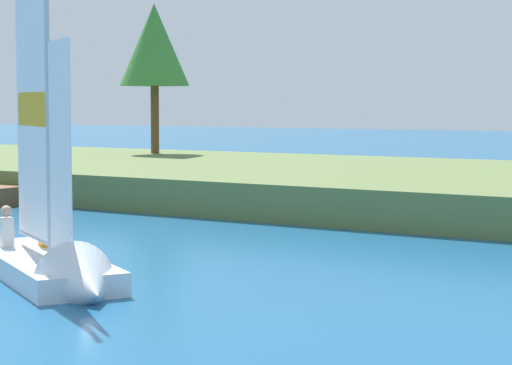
{
  "coord_description": "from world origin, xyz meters",
  "views": [
    {
      "loc": [
        10.64,
        -2.32,
        2.79
      ],
      "look_at": [
        -0.5,
        14.68,
        1.2
      ],
      "focal_mm": 69.77,
      "sensor_mm": 36.0,
      "label": 1
    }
  ],
  "objects": [
    {
      "name": "shoreline_tree_midleft",
      "position": [
        -13.65,
        27.63,
        5.06
      ],
      "size": [
        2.68,
        2.68,
        5.75
      ],
      "color": "brown",
      "rests_on": "shore_bank"
    },
    {
      "name": "shore_bank",
      "position": [
        0.0,
        23.91,
        0.46
      ],
      "size": [
        80.0,
        13.17,
        0.92
      ],
      "primitive_type": "cube",
      "color": "#5B703D",
      "rests_on": "ground"
    },
    {
      "name": "sailboat",
      "position": [
        -0.26,
        8.72,
        0.44
      ],
      "size": [
        5.1,
        3.68,
        6.09
      ],
      "rotation": [
        0.0,
        0.0,
        -0.52
      ],
      "color": "silver",
      "rests_on": "ground"
    }
  ]
}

